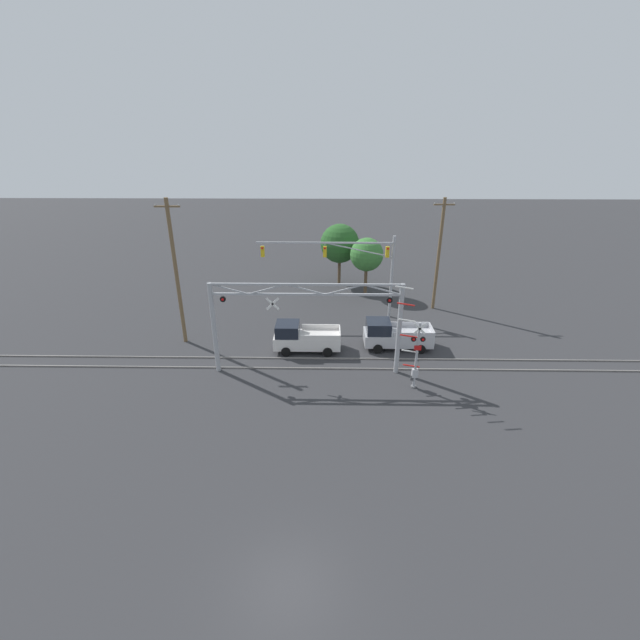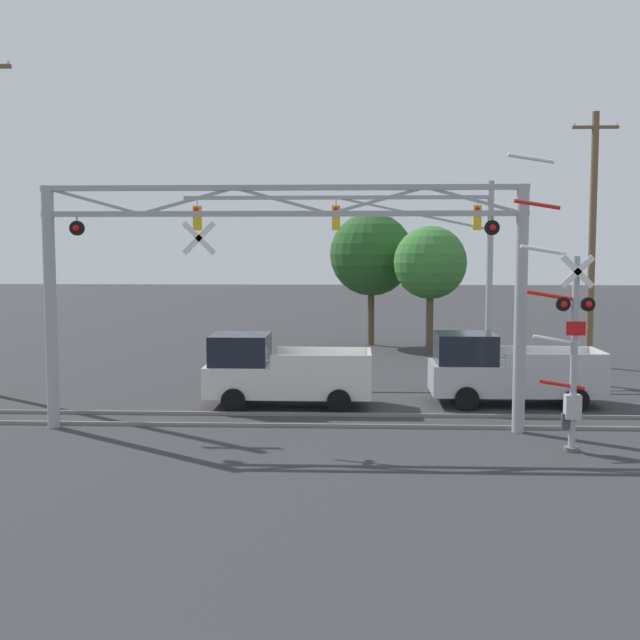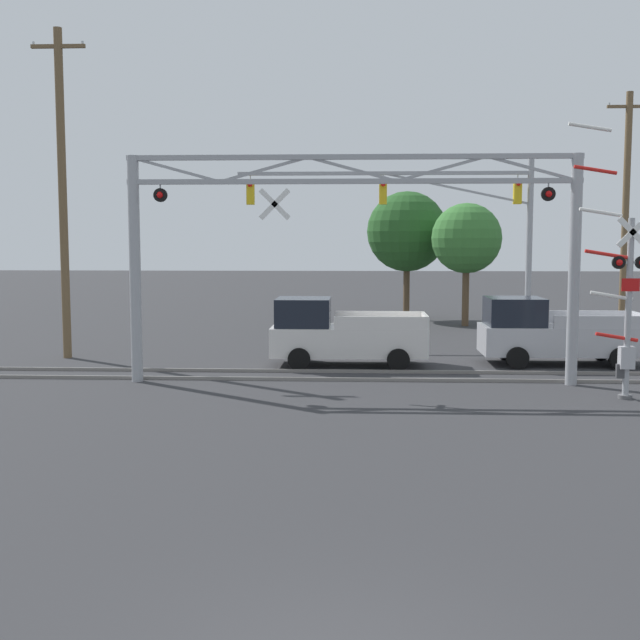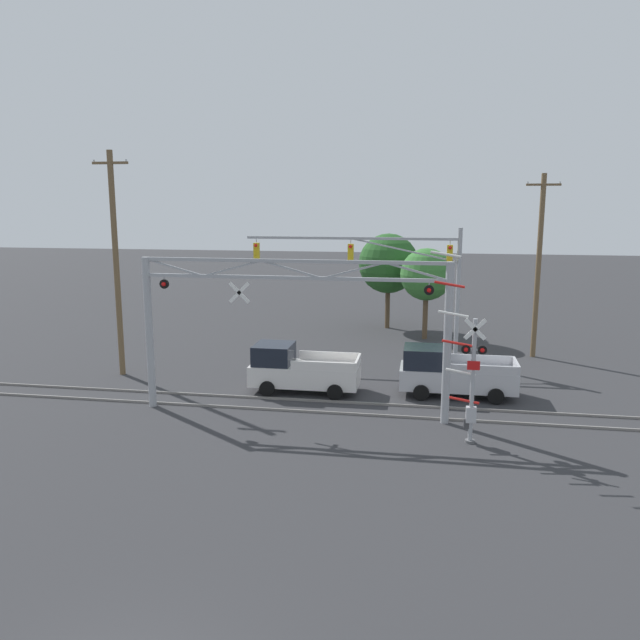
# 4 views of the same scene
# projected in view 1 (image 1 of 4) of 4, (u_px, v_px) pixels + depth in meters

# --- Properties ---
(ground_plane) EXTENTS (200.00, 200.00, 0.00)m
(ground_plane) POSITION_uv_depth(u_px,v_px,m) (288.00, 588.00, 15.29)
(ground_plane) COLOR #303033
(rail_track_near) EXTENTS (80.00, 0.08, 0.10)m
(rail_track_near) POSITION_uv_depth(u_px,v_px,m) (307.00, 368.00, 29.53)
(rail_track_near) COLOR gray
(rail_track_near) RESTS_ON ground_plane
(rail_track_far) EXTENTS (80.00, 0.08, 0.10)m
(rail_track_far) POSITION_uv_depth(u_px,v_px,m) (308.00, 358.00, 30.85)
(rail_track_far) COLOR gray
(rail_track_far) RESTS_ON ground_plane
(crossing_gantry) EXTENTS (12.47, 0.32, 6.32)m
(crossing_gantry) POSITION_uv_depth(u_px,v_px,m) (306.00, 317.00, 27.68)
(crossing_gantry) COLOR #9EA0A5
(crossing_gantry) RESTS_ON ground_plane
(crossing_signal_mast) EXTENTS (2.06, 0.35, 6.88)m
(crossing_signal_mast) POSITION_uv_depth(u_px,v_px,m) (415.00, 354.00, 26.46)
(crossing_signal_mast) COLOR #9EA0A5
(crossing_signal_mast) RESTS_ON ground_plane
(traffic_signal_span) EXTENTS (11.59, 0.39, 7.21)m
(traffic_signal_span) POSITION_uv_depth(u_px,v_px,m) (357.00, 261.00, 36.08)
(traffic_signal_span) COLOR #9EA0A5
(traffic_signal_span) RESTS_ON ground_plane
(pickup_truck_lead) EXTENTS (4.91, 2.27, 2.16)m
(pickup_truck_lead) POSITION_uv_depth(u_px,v_px,m) (303.00, 338.00, 31.78)
(pickup_truck_lead) COLOR silver
(pickup_truck_lead) RESTS_ON ground_plane
(pickup_truck_following) EXTENTS (5.09, 2.27, 2.16)m
(pickup_truck_following) POSITION_uv_depth(u_px,v_px,m) (394.00, 335.00, 32.20)
(pickup_truck_following) COLOR #B7B7BC
(pickup_truck_following) RESTS_ON ground_plane
(utility_pole_left) EXTENTS (1.80, 0.28, 10.94)m
(utility_pole_left) POSITION_uv_depth(u_px,v_px,m) (176.00, 272.00, 31.26)
(utility_pole_left) COLOR brown
(utility_pole_left) RESTS_ON ground_plane
(utility_pole_right) EXTENTS (1.80, 0.28, 10.04)m
(utility_pole_right) POSITION_uv_depth(u_px,v_px,m) (439.00, 254.00, 37.80)
(utility_pole_right) COLOR brown
(utility_pole_right) RESTS_ON ground_plane
(background_tree_beyond_span) EXTENTS (4.04, 4.04, 6.46)m
(background_tree_beyond_span) POSITION_uv_depth(u_px,v_px,m) (340.00, 244.00, 44.48)
(background_tree_beyond_span) COLOR brown
(background_tree_beyond_span) RESTS_ON ground_plane
(background_tree_far_left_verge) EXTENTS (3.26, 3.26, 5.73)m
(background_tree_far_left_verge) POSITION_uv_depth(u_px,v_px,m) (367.00, 255.00, 41.74)
(background_tree_far_left_verge) COLOR brown
(background_tree_far_left_verge) RESTS_ON ground_plane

